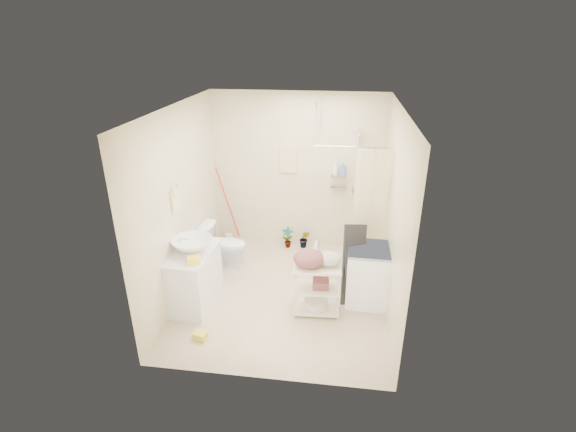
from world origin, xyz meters
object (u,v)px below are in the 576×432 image
object	(u,v)px
vanity	(195,278)
washing_machine	(367,275)
laundry_rack	(317,285)
toilet	(225,245)

from	to	relation	value
vanity	washing_machine	bearing A→B (deg)	11.84
vanity	laundry_rack	size ratio (longest dim) A/B	1.09
vanity	toilet	world-z (taller)	vanity
toilet	washing_machine	distance (m)	2.28
vanity	toilet	bearing A→B (deg)	85.92
washing_machine	laundry_rack	bearing A→B (deg)	-150.67
washing_machine	laundry_rack	size ratio (longest dim) A/B	0.97
toilet	laundry_rack	world-z (taller)	laundry_rack
washing_machine	laundry_rack	distance (m)	0.75
toilet	laundry_rack	xyz separation A→B (m)	(1.52, -1.02, 0.06)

